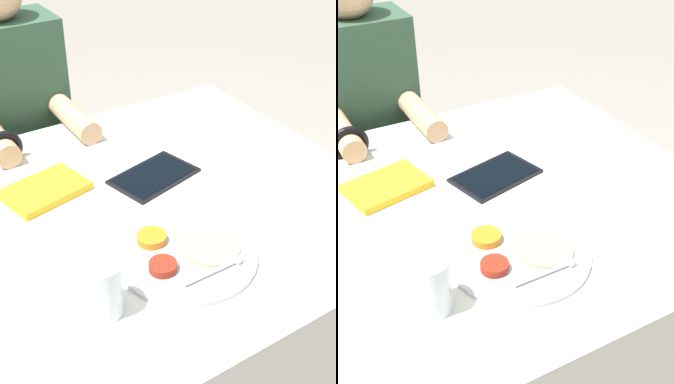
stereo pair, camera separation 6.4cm
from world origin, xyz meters
TOP-DOWN VIEW (x-y plane):
  - ground_plane at (0.00, 0.00)m, footprint 12.00×12.00m
  - dining_table at (0.00, 0.00)m, footprint 1.10×1.01m
  - thali_tray at (-0.05, -0.22)m, footprint 0.31×0.31m
  - red_notebook at (-0.21, 0.17)m, footprint 0.23×0.18m
  - tablet_device at (0.06, 0.08)m, footprint 0.25×0.19m
  - person_diner at (-0.12, 0.66)m, footprint 0.34×0.45m
  - drinking_glass at (-0.26, -0.27)m, footprint 0.07×0.07m

SIDE VIEW (x-z plane):
  - ground_plane at x=0.00m, z-range 0.00..0.00m
  - dining_table at x=0.00m, z-range 0.00..0.73m
  - person_diner at x=-0.12m, z-range -0.03..1.16m
  - tablet_device at x=0.06m, z-range 0.73..0.74m
  - thali_tray at x=-0.05m, z-range 0.72..0.75m
  - red_notebook at x=-0.21m, z-range 0.73..0.75m
  - drinking_glass at x=-0.26m, z-range 0.73..0.85m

